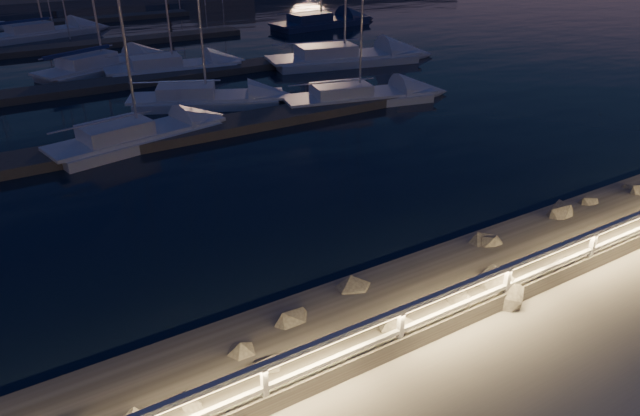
# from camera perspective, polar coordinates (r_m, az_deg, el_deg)

# --- Properties ---
(ground) EXTENTS (400.00, 400.00, 0.00)m
(ground) POSITION_cam_1_polar(r_m,az_deg,el_deg) (13.15, 14.84, -10.60)
(ground) COLOR gray
(ground) RESTS_ON ground
(harbor_water) EXTENTS (400.00, 440.00, 0.60)m
(harbor_water) POSITION_cam_1_polar(r_m,az_deg,el_deg) (39.91, -19.30, 12.80)
(harbor_water) COLOR black
(harbor_water) RESTS_ON ground
(guard_rail) EXTENTS (44.11, 0.12, 1.06)m
(guard_rail) POSITION_cam_1_polar(r_m,az_deg,el_deg) (12.66, 15.03, -7.93)
(guard_rail) COLOR silver
(guard_rail) RESTS_ON ground
(riprap) EXTENTS (32.32, 2.90, 1.26)m
(riprap) POSITION_cam_1_polar(r_m,az_deg,el_deg) (11.95, -3.82, -14.89)
(riprap) COLOR slate
(riprap) RESTS_ON ground
(floating_docks) EXTENTS (22.00, 36.00, 0.40)m
(floating_docks) POSITION_cam_1_polar(r_m,az_deg,el_deg) (41.01, -19.86, 13.88)
(floating_docks) COLOR #585148
(floating_docks) RESTS_ON ground
(sailboat_b) EXTENTS (7.62, 3.63, 12.52)m
(sailboat_b) POSITION_cam_1_polar(r_m,az_deg,el_deg) (24.91, -18.09, 6.90)
(sailboat_b) COLOR silver
(sailboat_b) RESTS_ON ground
(sailboat_c) EXTENTS (7.82, 5.02, 12.95)m
(sailboat_c) POSITION_cam_1_polar(r_m,az_deg,el_deg) (29.65, -11.65, 10.76)
(sailboat_c) COLOR silver
(sailboat_c) RESTS_ON ground
(sailboat_d) EXTENTS (8.11, 3.85, 13.23)m
(sailboat_d) POSITION_cam_1_polar(r_m,az_deg,el_deg) (29.50, 3.57, 11.15)
(sailboat_d) COLOR silver
(sailboat_d) RESTS_ON ground
(sailboat_f) EXTENTS (8.62, 5.60, 14.36)m
(sailboat_f) POSITION_cam_1_polar(r_m,az_deg,el_deg) (38.16, -21.10, 13.20)
(sailboat_f) COLOR silver
(sailboat_f) RESTS_ON ground
(sailboat_g) EXTENTS (8.16, 3.28, 13.47)m
(sailboat_g) POSITION_cam_1_polar(r_m,az_deg,el_deg) (36.65, -14.79, 13.52)
(sailboat_g) COLOR silver
(sailboat_g) RESTS_ON ground
(sailboat_h) EXTENTS (10.31, 4.85, 16.83)m
(sailboat_h) POSITION_cam_1_polar(r_m,az_deg,el_deg) (38.00, 2.06, 14.88)
(sailboat_h) COLOR silver
(sailboat_h) RESTS_ON ground
(sailboat_k) EXTENTS (8.84, 4.73, 14.45)m
(sailboat_k) POSITION_cam_1_polar(r_m,az_deg,el_deg) (51.93, -26.08, 15.55)
(sailboat_k) COLOR silver
(sailboat_k) RESTS_ON ground
(sailboat_l) EXTENTS (9.61, 3.80, 15.83)m
(sailboat_l) POSITION_cam_1_polar(r_m,az_deg,el_deg) (51.83, -0.12, 18.14)
(sailboat_l) COLOR navy
(sailboat_l) RESTS_ON ground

